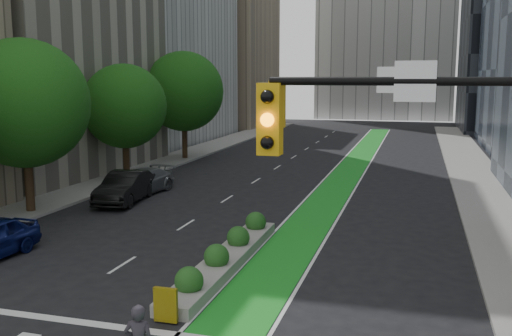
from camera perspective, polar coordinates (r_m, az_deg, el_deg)
The scene contains 12 objects.
sidewalk_left at distance 42.48m, azimuth -11.79°, elevation -0.32°, with size 3.60×90.00×0.15m, color gray.
sidewalk_right at distance 37.90m, azimuth 21.72°, elevation -1.89°, with size 3.60×90.00×0.15m, color gray.
bike_lane_paint at distance 42.90m, azimuth 9.29°, elevation -0.25°, with size 2.20×70.00×0.01m, color #1A9222.
building_tan_far at distance 83.10m, azimuth -3.77°, elevation 13.28°, with size 14.00×16.00×26.00m, color tan.
tree_mid at distance 30.57m, azimuth -22.17°, elevation 5.99°, with size 6.40×6.40×8.78m.
tree_midfar at distance 38.96m, azimuth -13.02°, elevation 6.02°, with size 5.60×5.60×7.76m.
tree_far at distance 47.93m, azimuth -7.24°, elevation 7.60°, with size 6.60×6.60×9.00m.
signal_right at distance 12.74m, azimuth 19.68°, elevation -0.73°, with size 5.82×0.51×7.20m.
signal_far_right at distance 8.39m, azimuth 23.65°, elevation -6.22°, with size 4.82×0.51×7.20m.
median_planter at distance 21.23m, azimuth -3.00°, elevation -8.73°, with size 1.20×10.26×1.10m.
parked_car_left_mid at distance 32.27m, azimuth -12.98°, elevation -1.89°, with size 1.81×5.18×1.71m, color black.
parked_car_left_far at distance 34.48m, azimuth -11.37°, elevation -1.35°, with size 2.04×5.03×1.46m, color slate.
Camera 1 is at (7.79, -12.07, 6.85)m, focal length 40.00 mm.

